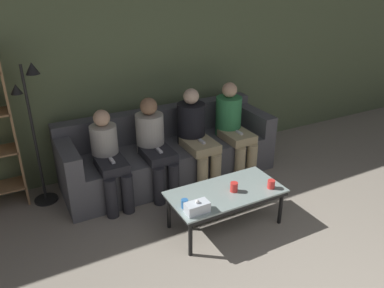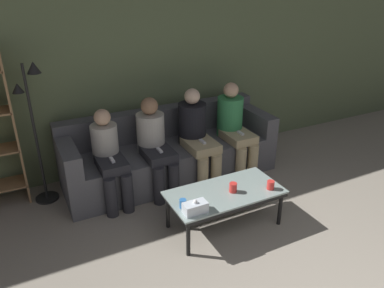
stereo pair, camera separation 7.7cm
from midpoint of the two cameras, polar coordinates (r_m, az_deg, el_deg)
wall_back at (r=4.85m, az=-5.76°, el=11.51°), size 12.00×0.06×2.60m
couch at (r=4.74m, az=-3.00°, el=-1.43°), size 2.64×0.86×0.83m
coffee_table at (r=3.79m, az=5.60°, el=-7.74°), size 1.15×0.57×0.41m
cup_near_left at (r=3.50m, az=-0.76°, el=-9.06°), size 0.07×0.07×0.09m
cup_near_right at (r=3.75m, az=6.86°, el=-6.60°), size 0.08×0.08×0.10m
cup_far_center at (r=3.87m, az=12.45°, el=-6.12°), size 0.07×0.07×0.09m
tissue_box at (r=3.43m, az=1.14°, el=-9.65°), size 0.22×0.12×0.13m
standing_lamp at (r=4.29m, az=-22.42°, el=3.38°), size 0.31×0.26×1.59m
seated_person_left_end at (r=4.20m, az=-12.03°, el=-1.72°), size 0.31×0.64×1.06m
seated_person_mid_left at (r=4.34m, az=-5.23°, el=0.20°), size 0.33×0.67×1.12m
seated_person_mid_right at (r=4.54m, az=1.13°, el=1.72°), size 0.35×0.70×1.15m
seated_person_right_end at (r=4.81m, az=6.88°, el=2.85°), size 0.33×0.66×1.15m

